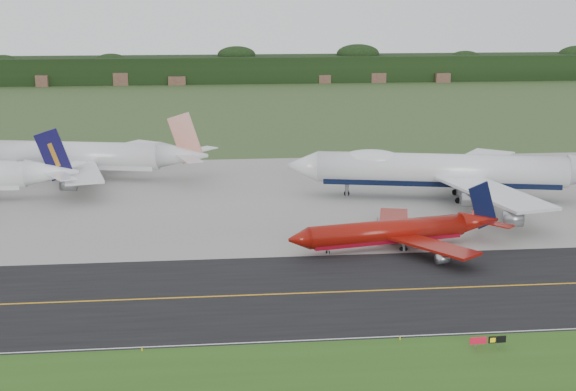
# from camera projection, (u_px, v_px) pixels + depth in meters

# --- Properties ---
(ground) EXTENTS (600.00, 600.00, 0.00)m
(ground) POSITION_uv_depth(u_px,v_px,m) (355.00, 281.00, 115.44)
(ground) COLOR #2E4620
(ground) RESTS_ON ground
(taxiway) EXTENTS (400.00, 32.00, 0.02)m
(taxiway) POSITION_uv_depth(u_px,v_px,m) (361.00, 291.00, 111.58)
(taxiway) COLOR black
(taxiway) RESTS_ON ground
(apron) EXTENTS (400.00, 78.00, 0.01)m
(apron) POSITION_uv_depth(u_px,v_px,m) (310.00, 196.00, 164.65)
(apron) COLOR gray
(apron) RESTS_ON ground
(taxiway_centreline) EXTENTS (400.00, 0.40, 0.00)m
(taxiway_centreline) POSITION_uv_depth(u_px,v_px,m) (361.00, 291.00, 111.57)
(taxiway_centreline) COLOR orange
(taxiway_centreline) RESTS_ON taxiway
(taxiway_edge_line) EXTENTS (400.00, 0.25, 0.00)m
(taxiway_edge_line) POSITION_uv_depth(u_px,v_px,m) (385.00, 337.00, 96.61)
(taxiway_edge_line) COLOR silver
(taxiway_edge_line) RESTS_ON taxiway
(horizon_treeline) EXTENTS (700.00, 25.00, 12.00)m
(horizon_treeline) POSITION_uv_depth(u_px,v_px,m) (250.00, 70.00, 378.27)
(horizon_treeline) COLOR black
(horizon_treeline) RESTS_ON ground
(jet_ba_747) EXTENTS (68.40, 55.77, 17.32)m
(jet_ba_747) POSITION_uv_depth(u_px,v_px,m) (453.00, 170.00, 160.53)
(jet_ba_747) COLOR silver
(jet_ba_747) RESTS_ON ground
(jet_red_737) EXTENTS (36.99, 29.73, 10.03)m
(jet_red_737) POSITION_uv_depth(u_px,v_px,m) (399.00, 231.00, 130.30)
(jet_red_737) COLOR maroon
(jet_red_737) RESTS_ON ground
(jet_star_tail) EXTENTS (58.10, 47.83, 15.42)m
(jet_star_tail) POSITION_uv_depth(u_px,v_px,m) (81.00, 156.00, 178.75)
(jet_star_tail) COLOR silver
(jet_star_tail) RESTS_ON ground
(taxiway_sign) EXTENTS (4.38, 0.35, 1.46)m
(taxiway_sign) POSITION_uv_depth(u_px,v_px,m) (488.00, 340.00, 93.28)
(taxiway_sign) COLOR slate
(taxiway_sign) RESTS_ON ground
(edge_marker_left) EXTENTS (0.16, 0.16, 0.50)m
(edge_marker_left) POSITION_uv_depth(u_px,v_px,m) (142.00, 349.00, 92.76)
(edge_marker_left) COLOR yellow
(edge_marker_left) RESTS_ON ground
(edge_marker_center) EXTENTS (0.16, 0.16, 0.50)m
(edge_marker_center) POSITION_uv_depth(u_px,v_px,m) (400.00, 338.00, 95.75)
(edge_marker_center) COLOR yellow
(edge_marker_center) RESTS_ON ground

